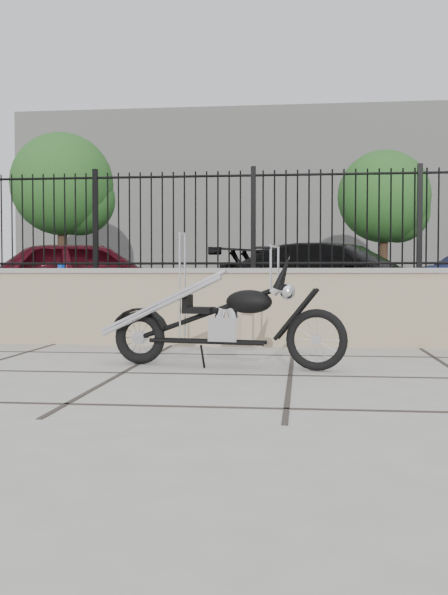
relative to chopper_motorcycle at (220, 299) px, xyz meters
The scene contains 12 objects.
ground_plane 1.16m from the chopper_motorcycle, 150.43° to the right, with size 90.00×90.00×0.00m, color #99968E.
parking_lot 12.08m from the chopper_motorcycle, 93.95° to the left, with size 30.00×30.00×0.00m, color black.
retaining_wall 2.20m from the chopper_motorcycle, 112.25° to the left, with size 14.00×0.36×0.96m, color gray.
iron_fence 2.37m from the chopper_motorcycle, 112.25° to the left, with size 14.00×0.08×1.20m, color black.
background_building 26.26m from the chopper_motorcycle, 91.83° to the left, with size 22.00×6.00×8.00m, color beige.
chopper_motorcycle is the anchor object (origin of this frame).
car_red 7.68m from the chopper_motorcycle, 116.36° to the left, with size 1.86×4.62×1.57m, color #3E0811.
car_black 7.47m from the chopper_motorcycle, 78.11° to the left, with size 2.11×5.19×1.51m, color black.
bollard_a 5.58m from the chopper_motorcycle, 124.84° to the left, with size 0.13×0.13×1.06m, color blue.
bollard_b 4.71m from the chopper_motorcycle, 60.78° to the left, with size 0.12×0.12×0.97m, color #0D3CC8.
tree_left 17.65m from the chopper_motorcycle, 114.31° to the left, with size 3.38×3.38×5.70m.
tree_right 16.70m from the chopper_motorcycle, 78.24° to the left, with size 2.94×2.94×4.96m.
Camera 1 is at (1.60, -6.07, 0.90)m, focal length 42.00 mm.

